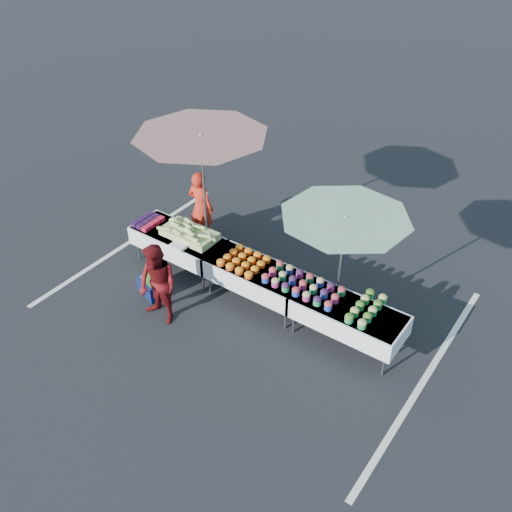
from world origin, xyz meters
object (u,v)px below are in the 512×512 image
Objects in this scene: umbrella_left at (201,146)px; umbrella_right at (345,226)px; table_right at (348,316)px; storage_bin at (153,286)px; table_left at (179,241)px; vendor at (201,207)px; customer at (158,285)px; table_center at (256,275)px.

umbrella_right is at bearing -5.97° from umbrella_left.
umbrella_left is 1.09× the size of umbrella_right.
table_right reaches higher than storage_bin.
umbrella_left is 2.68m from storage_bin.
vendor reaches higher than table_left.
table_left reaches higher than storage_bin.
table_right is at bearing 0.00° from table_left.
table_left is 1.00× the size of table_right.
vendor is (-3.83, 0.95, 0.20)m from table_right.
umbrella_right is at bearing 168.62° from vendor.
storage_bin is (-0.60, 0.41, -0.58)m from customer.
customer is 0.93m from storage_bin.
umbrella_left reaches higher than vendor.
vendor is 0.57× the size of umbrella_left.
vendor is at bearing 170.92° from umbrella_right.
vendor is at bearing 154.98° from table_center.
table_right is at bearing -44.27° from umbrella_right.
umbrella_right reaches higher than table_right.
table_center is 2.24m from vendor.
customer is at bearing -154.98° from table_right.
customer is (0.75, -1.33, 0.17)m from table_left.
umbrella_left reaches higher than table_center.
vendor is at bearing 118.38° from customer.
table_right is at bearing 0.00° from table_center.
customer is 3.21m from umbrella_right.
table_center is 1.93m from storage_bin.
umbrella_right reaches higher than vendor.
table_left is 1.54m from customer.
table_left is 1.19× the size of vendor.
storage_bin is at bearing -165.05° from table_right.
table_left is 1.23× the size of customer.
table_center is 1.97m from umbrella_right.
umbrella_right is (3.11, -0.33, -0.38)m from umbrella_left.
vendor is 1.56m from umbrella_left.
umbrella_right reaches higher than customer.
table_left and table_right have the same top height.
table_center and table_right have the same top height.
customer is at bearing -60.79° from table_left.
table_center is 1.71m from customer.
customer is 2.50× the size of storage_bin.
umbrella_left is 3.15m from umbrella_right.
customer is 2.65m from umbrella_left.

